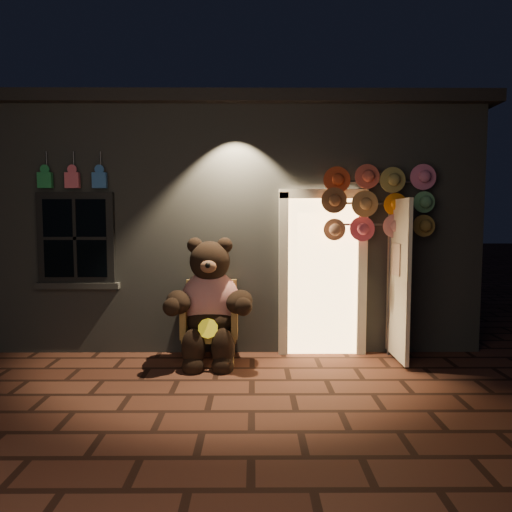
{
  "coord_description": "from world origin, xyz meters",
  "views": [
    {
      "loc": [
        0.44,
        -4.56,
        1.79
      ],
      "look_at": [
        0.47,
        1.0,
        1.35
      ],
      "focal_mm": 32.0,
      "sensor_mm": 36.0,
      "label": 1
    }
  ],
  "objects": [
    {
      "name": "ground",
      "position": [
        0.0,
        0.0,
        0.0
      ],
      "size": [
        60.0,
        60.0,
        0.0
      ],
      "primitive_type": "plane",
      "color": "brown",
      "rests_on": "ground"
    },
    {
      "name": "shop_building",
      "position": [
        0.0,
        3.99,
        1.74
      ],
      "size": [
        7.3,
        5.95,
        3.51
      ],
      "color": "slate",
      "rests_on": "ground"
    },
    {
      "name": "wicker_armchair",
      "position": [
        -0.11,
        1.21,
        0.5
      ],
      "size": [
        0.71,
        0.64,
        1.0
      ],
      "rotation": [
        0.0,
        0.0,
        0.02
      ],
      "color": "olive",
      "rests_on": "ground"
    },
    {
      "name": "teddy_bear",
      "position": [
        -0.11,
        1.08,
        0.75
      ],
      "size": [
        1.19,
        0.93,
        1.64
      ],
      "rotation": [
        0.0,
        0.0,
        0.02
      ],
      "color": "red",
      "rests_on": "ground"
    },
    {
      "name": "hat_rack",
      "position": [
        2.05,
        1.28,
        1.98
      ],
      "size": [
        1.4,
        0.22,
        2.48
      ],
      "color": "#59595E",
      "rests_on": "ground"
    }
  ]
}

